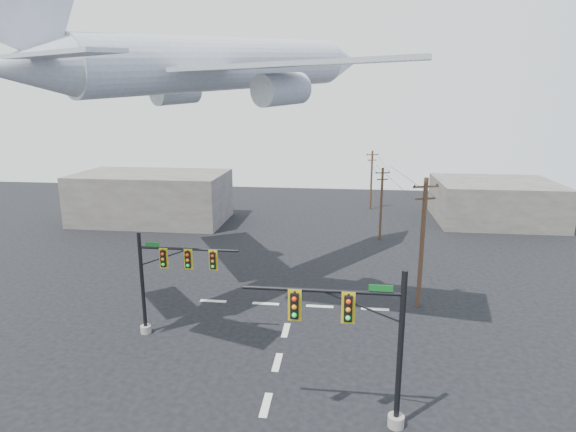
# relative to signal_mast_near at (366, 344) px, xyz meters

# --- Properties ---
(ground) EXTENTS (120.00, 120.00, 0.00)m
(ground) POSITION_rel_signal_mast_near_xyz_m (-4.70, 0.90, -4.11)
(ground) COLOR black
(ground) RESTS_ON ground
(lane_markings) EXTENTS (14.00, 21.20, 0.01)m
(lane_markings) POSITION_rel_signal_mast_near_xyz_m (-4.70, 6.23, -4.10)
(lane_markings) COLOR beige
(lane_markings) RESTS_ON ground
(signal_mast_near) EXTENTS (7.46, 0.84, 7.64)m
(signal_mast_near) POSITION_rel_signal_mast_near_xyz_m (0.00, 0.00, 0.00)
(signal_mast_near) COLOR gray
(signal_mast_near) RESTS_ON ground
(signal_mast_far) EXTENTS (6.62, 0.74, 6.76)m
(signal_mast_far) POSITION_rel_signal_mast_near_xyz_m (-12.11, 7.43, -0.28)
(signal_mast_far) COLOR gray
(signal_mast_far) RESTS_ON ground
(utility_pole_a) EXTENTS (1.83, 0.77, 9.52)m
(utility_pole_a) POSITION_rel_signal_mast_near_xyz_m (4.44, 13.84, 0.87)
(utility_pole_a) COLOR #492D1F
(utility_pole_a) RESTS_ON ground
(utility_pole_b) EXTENTS (1.54, 0.54, 7.77)m
(utility_pole_b) POSITION_rel_signal_mast_near_xyz_m (2.78, 31.08, -0.04)
(utility_pole_b) COLOR #492D1F
(utility_pole_b) RESTS_ON ground
(utility_pole_c) EXTENTS (1.60, 0.60, 8.05)m
(utility_pole_c) POSITION_rel_signal_mast_near_xyz_m (2.43, 45.87, 0.11)
(utility_pole_c) COLOR #492D1F
(utility_pole_c) RESTS_ON ground
(power_lines) EXTENTS (3.61, 32.03, 0.72)m
(power_lines) POSITION_rel_signal_mast_near_xyz_m (3.15, 29.84, 3.59)
(power_lines) COLOR black
(airliner) EXTENTS (26.60, 29.45, 8.75)m
(airliner) POSITION_rel_signal_mast_near_xyz_m (-9.65, 14.87, 12.97)
(airliner) COLOR #B7BDC4
(building_left) EXTENTS (18.00, 10.00, 6.00)m
(building_left) POSITION_rel_signal_mast_near_xyz_m (-24.70, 35.90, -1.11)
(building_left) COLOR slate
(building_left) RESTS_ON ground
(building_right) EXTENTS (14.00, 12.00, 5.00)m
(building_right) POSITION_rel_signal_mast_near_xyz_m (17.30, 40.90, -1.61)
(building_right) COLOR slate
(building_right) RESTS_ON ground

